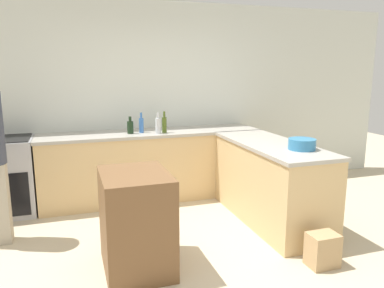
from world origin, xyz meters
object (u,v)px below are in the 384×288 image
(paper_bag, at_px, (323,250))
(island_table, at_px, (136,222))
(wine_bottle_dark, at_px, (130,127))
(vinegar_bottle_clear, at_px, (158,125))
(range_oven, at_px, (7,176))
(olive_oil_bottle, at_px, (164,124))
(water_bottle_blue, at_px, (141,125))
(mixing_bowl, at_px, (302,144))

(paper_bag, bearing_deg, island_table, 162.89)
(wine_bottle_dark, relative_size, paper_bag, 0.72)
(island_table, distance_m, vinegar_bottle_clear, 1.85)
(range_oven, distance_m, olive_oil_bottle, 2.06)
(island_table, distance_m, paper_bag, 1.71)
(water_bottle_blue, height_order, olive_oil_bottle, olive_oil_bottle)
(vinegar_bottle_clear, bearing_deg, olive_oil_bottle, 20.82)
(range_oven, relative_size, water_bottle_blue, 3.53)
(mixing_bowl, bearing_deg, wine_bottle_dark, 135.00)
(range_oven, height_order, wine_bottle_dark, wine_bottle_dark)
(vinegar_bottle_clear, relative_size, paper_bag, 0.89)
(wine_bottle_dark, xyz_separation_m, water_bottle_blue, (0.15, 0.02, 0.02))
(mixing_bowl, height_order, paper_bag, mixing_bowl)
(island_table, xyz_separation_m, wine_bottle_dark, (0.25, 1.75, 0.58))
(range_oven, relative_size, wine_bottle_dark, 4.22)
(paper_bag, bearing_deg, olive_oil_bottle, 112.99)
(mixing_bowl, xyz_separation_m, paper_bag, (-0.20, -0.69, -0.84))
(olive_oil_bottle, bearing_deg, mixing_bowl, -53.01)
(water_bottle_blue, bearing_deg, island_table, -102.74)
(island_table, xyz_separation_m, olive_oil_bottle, (0.69, 1.68, 0.60))
(olive_oil_bottle, bearing_deg, wine_bottle_dark, 170.36)
(island_table, relative_size, water_bottle_blue, 3.32)
(island_table, bearing_deg, water_bottle_blue, 77.26)
(wine_bottle_dark, relative_size, water_bottle_blue, 0.84)
(range_oven, height_order, island_table, range_oven)
(island_table, xyz_separation_m, paper_bag, (1.61, -0.50, -0.29))
(water_bottle_blue, xyz_separation_m, paper_bag, (1.21, -2.27, -0.89))
(wine_bottle_dark, relative_size, vinegar_bottle_clear, 0.81)
(wine_bottle_dark, height_order, vinegar_bottle_clear, vinegar_bottle_clear)
(range_oven, xyz_separation_m, wine_bottle_dark, (1.53, -0.08, 0.55))
(mixing_bowl, distance_m, paper_bag, 1.10)
(mixing_bowl, height_order, wine_bottle_dark, wine_bottle_dark)
(island_table, relative_size, paper_bag, 2.87)
(range_oven, relative_size, mixing_bowl, 3.32)
(mixing_bowl, height_order, olive_oil_bottle, olive_oil_bottle)
(mixing_bowl, distance_m, olive_oil_bottle, 1.86)
(vinegar_bottle_clear, xyz_separation_m, paper_bag, (1.02, -2.14, -0.89))
(paper_bag, bearing_deg, mixing_bowl, 74.09)
(olive_oil_bottle, height_order, paper_bag, olive_oil_bottle)
(wine_bottle_dark, xyz_separation_m, olive_oil_bottle, (0.44, -0.07, 0.02))
(vinegar_bottle_clear, xyz_separation_m, olive_oil_bottle, (0.09, 0.04, 0.00))
(range_oven, relative_size, vinegar_bottle_clear, 3.43)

